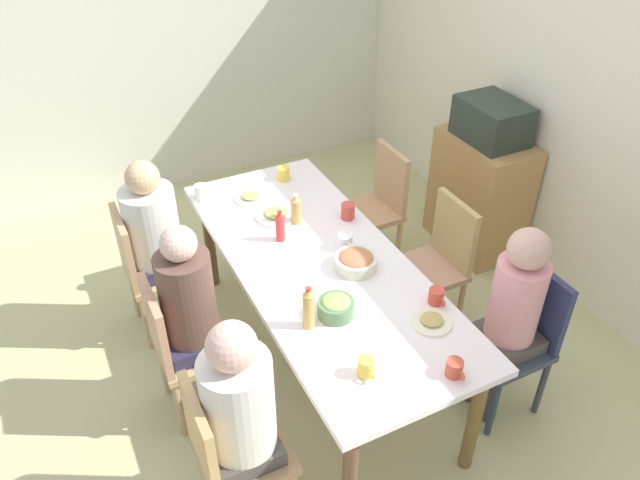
# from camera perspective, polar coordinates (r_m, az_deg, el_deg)

# --- Properties ---
(ground_plane) EXTENTS (6.03, 6.03, 0.00)m
(ground_plane) POSITION_cam_1_polar(r_m,az_deg,el_deg) (3.92, -0.00, -10.95)
(ground_plane) COLOR #BDBA83
(wall_back) EXTENTS (5.27, 0.12, 2.60)m
(wall_back) POSITION_cam_1_polar(r_m,az_deg,el_deg) (4.23, 24.43, 11.03)
(wall_back) COLOR beige
(wall_back) RESTS_ON ground_plane
(wall_left) EXTENTS (0.12, 3.96, 2.60)m
(wall_left) POSITION_cam_1_polar(r_m,az_deg,el_deg) (5.35, -13.05, 18.10)
(wall_left) COLOR silver
(wall_left) RESTS_ON ground_plane
(dining_table) EXTENTS (2.22, 0.90, 0.77)m
(dining_table) POSITION_cam_1_polar(r_m,az_deg,el_deg) (3.45, -0.00, -3.07)
(dining_table) COLOR white
(dining_table) RESTS_ON ground_plane
(chair_0) EXTENTS (0.40, 0.40, 0.90)m
(chair_0) POSITION_cam_1_polar(r_m,az_deg,el_deg) (3.94, -15.82, -2.34)
(chair_0) COLOR tan
(chair_0) RESTS_ON ground_plane
(person_0) EXTENTS (0.32, 0.32, 1.22)m
(person_0) POSITION_cam_1_polar(r_m,az_deg,el_deg) (3.82, -15.06, 0.62)
(person_0) COLOR #2E3547
(person_0) RESTS_ON ground_plane
(chair_1) EXTENTS (0.40, 0.40, 0.90)m
(chair_1) POSITION_cam_1_polar(r_m,az_deg,el_deg) (3.38, -12.88, -9.36)
(chair_1) COLOR tan
(chair_1) RESTS_ON ground_plane
(person_1) EXTENTS (0.30, 0.30, 1.24)m
(person_1) POSITION_cam_1_polar(r_m,az_deg,el_deg) (3.25, -11.83, -6.22)
(person_1) COLOR #302C53
(person_1) RESTS_ON ground_plane
(chair_2) EXTENTS (0.40, 0.40, 0.90)m
(chair_2) POSITION_cam_1_polar(r_m,az_deg,el_deg) (3.52, 17.92, -8.21)
(chair_2) COLOR #353D4C
(chair_2) RESTS_ON ground_plane
(person_2) EXTENTS (0.30, 0.30, 1.21)m
(person_2) POSITION_cam_1_polar(r_m,az_deg,el_deg) (3.33, 17.39, -6.18)
(person_2) COLOR #48463D
(person_2) RESTS_ON ground_plane
(chair_3) EXTENTS (0.40, 0.40, 0.90)m
(chair_3) POSITION_cam_1_polar(r_m,az_deg,el_deg) (4.41, 5.39, 3.57)
(chair_3) COLOR tan
(chair_3) RESTS_ON ground_plane
(chair_4) EXTENTS (0.40, 0.40, 0.90)m
(chair_4) POSITION_cam_1_polar(r_m,az_deg,el_deg) (3.92, 10.93, -1.67)
(chair_4) COLOR tan
(chair_4) RESTS_ON ground_plane
(chair_5) EXTENTS (0.40, 0.40, 0.90)m
(chair_5) POSITION_cam_1_polar(r_m,az_deg,el_deg) (2.91, -8.66, -18.86)
(chair_5) COLOR tan
(chair_5) RESTS_ON ground_plane
(person_5) EXTENTS (0.31, 0.31, 1.24)m
(person_5) POSITION_cam_1_polar(r_m,az_deg,el_deg) (2.73, -7.28, -15.42)
(person_5) COLOR #49394A
(person_5) RESTS_ON ground_plane
(plate_0) EXTENTS (0.20, 0.20, 0.04)m
(plate_0) POSITION_cam_1_polar(r_m,az_deg,el_deg) (3.07, 10.32, -7.42)
(plate_0) COLOR #EEE5C3
(plate_0) RESTS_ON dining_table
(plate_1) EXTENTS (0.26, 0.26, 0.04)m
(plate_1) POSITION_cam_1_polar(r_m,az_deg,el_deg) (3.77, -4.08, 2.38)
(plate_1) COLOR white
(plate_1) RESTS_ON dining_table
(plate_2) EXTENTS (0.20, 0.20, 0.04)m
(plate_2) POSITION_cam_1_polar(r_m,az_deg,el_deg) (3.95, -6.47, 3.95)
(plate_2) COLOR silver
(plate_2) RESTS_ON dining_table
(bowl_0) EXTENTS (0.18, 0.18, 0.10)m
(bowl_0) POSITION_cam_1_polar(r_m,az_deg,el_deg) (3.04, 1.49, -6.21)
(bowl_0) COLOR #557F53
(bowl_0) RESTS_ON dining_table
(bowl_1) EXTENTS (0.24, 0.24, 0.09)m
(bowl_1) POSITION_cam_1_polar(r_m,az_deg,el_deg) (3.34, 3.35, -1.97)
(bowl_1) COLOR beige
(bowl_1) RESTS_ON dining_table
(cup_0) EXTENTS (0.12, 0.08, 0.08)m
(cup_0) POSITION_cam_1_polar(r_m,az_deg,el_deg) (3.17, 10.75, -5.17)
(cup_0) COLOR #D34934
(cup_0) RESTS_ON dining_table
(cup_1) EXTENTS (0.12, 0.08, 0.09)m
(cup_1) POSITION_cam_1_polar(r_m,az_deg,el_deg) (4.13, -3.39, 6.16)
(cup_1) COLOR yellow
(cup_1) RESTS_ON dining_table
(cup_2) EXTENTS (0.12, 0.08, 0.10)m
(cup_2) POSITION_cam_1_polar(r_m,az_deg,el_deg) (3.73, 2.62, 2.67)
(cup_2) COLOR #C4483E
(cup_2) RESTS_ON dining_table
(cup_3) EXTENTS (0.11, 0.08, 0.10)m
(cup_3) POSITION_cam_1_polar(r_m,az_deg,el_deg) (3.99, -10.98, 4.39)
(cup_3) COLOR white
(cup_3) RESTS_ON dining_table
(cup_4) EXTENTS (0.12, 0.09, 0.09)m
(cup_4) POSITION_cam_1_polar(r_m,az_deg,el_deg) (3.48, 2.34, -0.16)
(cup_4) COLOR white
(cup_4) RESTS_ON dining_table
(cup_5) EXTENTS (0.11, 0.08, 0.08)m
(cup_5) POSITION_cam_1_polar(r_m,az_deg,el_deg) (2.84, 12.38, -11.55)
(cup_5) COLOR #C54D37
(cup_5) RESTS_ON dining_table
(cup_6) EXTENTS (0.11, 0.07, 0.09)m
(cup_6) POSITION_cam_1_polar(r_m,az_deg,el_deg) (2.78, 4.29, -11.70)
(cup_6) COLOR #EAC147
(cup_6) RESTS_ON dining_table
(bottle_0) EXTENTS (0.06, 0.06, 0.24)m
(bottle_0) POSITION_cam_1_polar(r_m,az_deg,el_deg) (2.94, -1.06, -6.37)
(bottle_0) COLOR tan
(bottle_0) RESTS_ON dining_table
(bottle_1) EXTENTS (0.06, 0.06, 0.20)m
(bottle_1) POSITION_cam_1_polar(r_m,az_deg,el_deg) (3.66, -2.25, 2.84)
(bottle_1) COLOR tan
(bottle_1) RESTS_ON dining_table
(bottle_2) EXTENTS (0.05, 0.05, 0.20)m
(bottle_2) POSITION_cam_1_polar(r_m,az_deg,el_deg) (3.52, -3.72, 1.26)
(bottle_2) COLOR red
(bottle_2) RESTS_ON dining_table
(side_cabinet) EXTENTS (0.70, 0.44, 0.90)m
(side_cabinet) POSITION_cam_1_polar(r_m,az_deg,el_deg) (4.75, 14.55, 4.18)
(side_cabinet) COLOR #AC7F49
(side_cabinet) RESTS_ON ground_plane
(microwave) EXTENTS (0.48, 0.36, 0.28)m
(microwave) POSITION_cam_1_polar(r_m,az_deg,el_deg) (4.48, 15.68, 10.59)
(microwave) COLOR #252F28
(microwave) RESTS_ON side_cabinet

